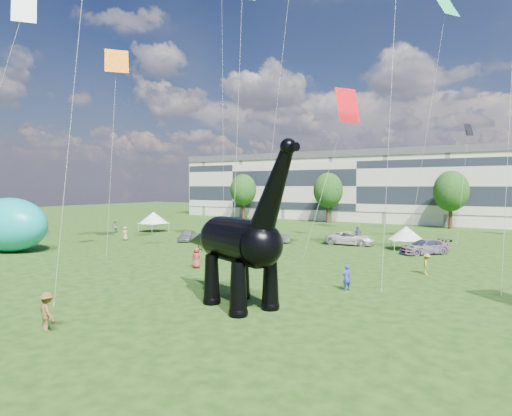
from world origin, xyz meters
The scene contains 14 objects.
ground centered at (0.00, 0.00, 0.00)m, with size 220.00×220.00×0.00m, color #16330C.
terrace_row centered at (-8.00, 62.00, 6.00)m, with size 78.00×11.00×12.00m, color beige.
tree_far_left centered at (-30.00, 53.00, 6.29)m, with size 5.20×5.20×9.44m.
tree_mid_left centered at (-12.00, 53.00, 6.29)m, with size 5.20×5.20×9.44m.
tree_mid_right centered at (8.00, 53.00, 6.29)m, with size 5.20×5.20×9.44m.
dinosaur_sculpture centered at (3.49, 1.19, 3.45)m, with size 10.84×5.98×9.14m.
car_silver centered at (-16.76, 20.67, 0.67)m, with size 1.58×3.94×1.34m, color silver.
car_grey centered at (-7.47, 24.41, 0.74)m, with size 1.56×4.47×1.47m, color gray.
car_white centered at (0.89, 27.69, 0.75)m, with size 2.48×5.37×1.49m, color silver.
car_dark centered at (9.21, 25.22, 0.72)m, with size 2.00×4.93×1.43m, color #595960.
gazebo_near centered at (7.03, 27.16, 1.72)m, with size 4.50×4.50×2.44m.
gazebo_left centered at (-27.81, 26.14, 2.01)m, with size 4.48×4.48×2.86m.
inflatable_teal centered at (-26.52, 5.08, 2.71)m, with size 8.68×5.42×5.42m, color #0D9E99.
visitors centered at (-5.12, 14.17, 0.88)m, with size 53.10×42.95×1.87m.
Camera 1 is at (16.78, -18.25, 6.61)m, focal length 30.00 mm.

